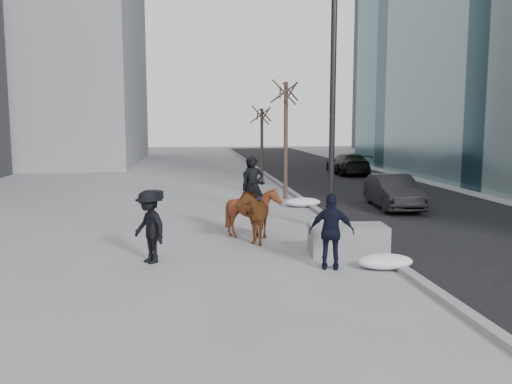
{
  "coord_description": "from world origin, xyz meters",
  "views": [
    {
      "loc": [
        -1.74,
        -13.04,
        3.37
      ],
      "look_at": [
        0.0,
        1.2,
        1.5
      ],
      "focal_mm": 38.0,
      "sensor_mm": 36.0,
      "label": 1
    }
  ],
  "objects": [
    {
      "name": "camera_crew",
      "position": [
        -2.73,
        -0.13,
        0.89
      ],
      "size": [
        1.19,
        1.3,
        1.75
      ],
      "color": "black",
      "rests_on": "ground"
    },
    {
      "name": "ground",
      "position": [
        0.0,
        0.0,
        0.0
      ],
      "size": [
        120.0,
        120.0,
        0.0
      ],
      "primitive_type": "plane",
      "color": "gray",
      "rests_on": "ground"
    },
    {
      "name": "feeder",
      "position": [
        1.44,
        -1.23,
        0.88
      ],
      "size": [
        1.11,
        0.99,
        1.75
      ],
      "color": "black",
      "rests_on": "ground"
    },
    {
      "name": "mounted_right",
      "position": [
        0.04,
        2.27,
        0.94
      ],
      "size": [
        1.61,
        1.71,
        2.34
      ],
      "color": "#4F220F",
      "rests_on": "ground"
    },
    {
      "name": "snow_piles",
      "position": [
        2.7,
        3.88,
        0.17
      ],
      "size": [
        1.42,
        10.06,
        0.36
      ],
      "color": "white",
      "rests_on": "ground"
    },
    {
      "name": "car_near",
      "position": [
        6.09,
        7.02,
        0.66
      ],
      "size": [
        1.69,
        4.1,
        1.32
      ],
      "primitive_type": "imported",
      "rotation": [
        0.0,
        0.0,
        -0.07
      ],
      "color": "black",
      "rests_on": "ground"
    },
    {
      "name": "road",
      "position": [
        7.0,
        10.0,
        0.01
      ],
      "size": [
        8.0,
        90.0,
        0.01
      ],
      "primitive_type": "cube",
      "color": "black",
      "rests_on": "ground"
    },
    {
      "name": "tree_far",
      "position": [
        2.4,
        18.07,
        2.28
      ],
      "size": [
        1.2,
        1.2,
        4.56
      ],
      "primitive_type": null,
      "color": "#3B2A23",
      "rests_on": "ground"
    },
    {
      "name": "planter",
      "position": [
        2.21,
        0.04,
        0.39
      ],
      "size": [
        1.98,
        1.09,
        0.77
      ],
      "primitive_type": "cube",
      "rotation": [
        0.0,
        0.0,
        -0.06
      ],
      "color": "gray",
      "rests_on": "ground"
    },
    {
      "name": "car_far",
      "position": [
        8.29,
        20.53,
        0.69
      ],
      "size": [
        1.97,
        4.74,
        1.37
      ],
      "primitive_type": "imported",
      "rotation": [
        0.0,
        0.0,
        3.13
      ],
      "color": "black",
      "rests_on": "ground"
    },
    {
      "name": "lamppost",
      "position": [
        2.6,
        3.36,
        4.99
      ],
      "size": [
        0.25,
        1.61,
        9.09
      ],
      "color": "black",
      "rests_on": "ground"
    },
    {
      "name": "mounted_left",
      "position": [
        0.02,
        1.96,
        0.89
      ],
      "size": [
        1.17,
        1.97,
        2.39
      ],
      "color": "#512E10",
      "rests_on": "ground"
    },
    {
      "name": "tree_near",
      "position": [
        2.4,
        10.2,
        2.81
      ],
      "size": [
        1.2,
        1.2,
        5.62
      ],
      "primitive_type": null,
      "color": "#32231D",
      "rests_on": "ground"
    },
    {
      "name": "curb",
      "position": [
        3.0,
        10.0,
        0.06
      ],
      "size": [
        0.25,
        90.0,
        0.12
      ],
      "primitive_type": "cube",
      "color": "gray",
      "rests_on": "ground"
    }
  ]
}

